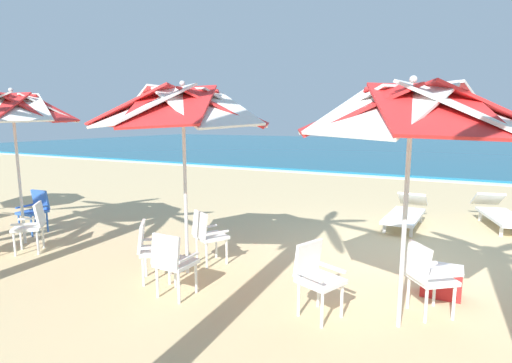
{
  "coord_description": "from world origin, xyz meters",
  "views": [
    {
      "loc": [
        0.62,
        -6.78,
        2.26
      ],
      "look_at": [
        -3.03,
        0.44,
        1.0
      ],
      "focal_mm": 27.26,
      "sensor_mm": 36.0,
      "label": 1
    }
  ],
  "objects_px": {
    "cooler_box": "(441,281)",
    "plastic_chair_6": "(32,224)",
    "beach_umbrella_1": "(183,109)",
    "plastic_chair_4": "(173,260)",
    "plastic_chair_3": "(151,247)",
    "beach_umbrella_0": "(411,112)",
    "plastic_chair_2": "(208,234)",
    "plastic_chair_5": "(35,209)",
    "sun_lounger_0": "(501,213)",
    "plastic_chair_1": "(316,274)",
    "sun_lounger_1": "(406,213)",
    "plastic_chair_0": "(427,274)",
    "beach_umbrella_2": "(13,110)"
  },
  "relations": [
    {
      "from": "plastic_chair_1",
      "to": "sun_lounger_0",
      "type": "xyz_separation_m",
      "value": [
        2.35,
        5.55,
        -0.22
      ]
    },
    {
      "from": "plastic_chair_5",
      "to": "plastic_chair_6",
      "type": "bearing_deg",
      "value": -35.97
    },
    {
      "from": "plastic_chair_2",
      "to": "sun_lounger_0",
      "type": "relative_size",
      "value": 0.39
    },
    {
      "from": "plastic_chair_5",
      "to": "beach_umbrella_0",
      "type": "bearing_deg",
      "value": -4.45
    },
    {
      "from": "beach_umbrella_0",
      "to": "plastic_chair_2",
      "type": "relative_size",
      "value": 3.14
    },
    {
      "from": "sun_lounger_1",
      "to": "plastic_chair_1",
      "type": "bearing_deg",
      "value": -96.17
    },
    {
      "from": "beach_umbrella_1",
      "to": "plastic_chair_3",
      "type": "distance_m",
      "value": 2.01
    },
    {
      "from": "plastic_chair_3",
      "to": "plastic_chair_4",
      "type": "bearing_deg",
      "value": -25.41
    },
    {
      "from": "plastic_chair_1",
      "to": "cooler_box",
      "type": "xyz_separation_m",
      "value": [
        1.3,
        1.22,
        -0.3
      ]
    },
    {
      "from": "plastic_chair_1",
      "to": "plastic_chair_4",
      "type": "height_order",
      "value": "same"
    },
    {
      "from": "beach_umbrella_1",
      "to": "plastic_chair_4",
      "type": "distance_m",
      "value": 2.1
    },
    {
      "from": "sun_lounger_0",
      "to": "cooler_box",
      "type": "bearing_deg",
      "value": -103.55
    },
    {
      "from": "plastic_chair_3",
      "to": "beach_umbrella_1",
      "type": "bearing_deg",
      "value": 58.71
    },
    {
      "from": "plastic_chair_5",
      "to": "sun_lounger_0",
      "type": "bearing_deg",
      "value": 29.65
    },
    {
      "from": "plastic_chair_2",
      "to": "sun_lounger_0",
      "type": "bearing_deg",
      "value": 47.15
    },
    {
      "from": "beach_umbrella_0",
      "to": "plastic_chair_1",
      "type": "distance_m",
      "value": 2.07
    },
    {
      "from": "plastic_chair_0",
      "to": "cooler_box",
      "type": "bearing_deg",
      "value": 76.55
    },
    {
      "from": "plastic_chair_0",
      "to": "plastic_chair_2",
      "type": "height_order",
      "value": "same"
    },
    {
      "from": "plastic_chair_1",
      "to": "beach_umbrella_1",
      "type": "distance_m",
      "value": 2.89
    },
    {
      "from": "beach_umbrella_1",
      "to": "cooler_box",
      "type": "bearing_deg",
      "value": 14.21
    },
    {
      "from": "plastic_chair_1",
      "to": "beach_umbrella_1",
      "type": "relative_size",
      "value": 0.31
    },
    {
      "from": "beach_umbrella_0",
      "to": "plastic_chair_0",
      "type": "xyz_separation_m",
      "value": [
        0.24,
        0.43,
        -1.85
      ]
    },
    {
      "from": "plastic_chair_1",
      "to": "beach_umbrella_1",
      "type": "height_order",
      "value": "beach_umbrella_1"
    },
    {
      "from": "beach_umbrella_0",
      "to": "beach_umbrella_1",
      "type": "xyz_separation_m",
      "value": [
        -3.03,
        0.2,
        0.08
      ]
    },
    {
      "from": "plastic_chair_2",
      "to": "sun_lounger_1",
      "type": "xyz_separation_m",
      "value": [
        2.56,
        3.89,
        -0.22
      ]
    },
    {
      "from": "plastic_chair_3",
      "to": "beach_umbrella_0",
      "type": "bearing_deg",
      "value": 4.4
    },
    {
      "from": "beach_umbrella_0",
      "to": "plastic_chair_2",
      "type": "distance_m",
      "value": 3.56
    },
    {
      "from": "cooler_box",
      "to": "plastic_chair_6",
      "type": "bearing_deg",
      "value": -168.59
    },
    {
      "from": "plastic_chair_3",
      "to": "sun_lounger_1",
      "type": "distance_m",
      "value": 5.61
    },
    {
      "from": "plastic_chair_1",
      "to": "plastic_chair_3",
      "type": "distance_m",
      "value": 2.4
    },
    {
      "from": "plastic_chair_1",
      "to": "plastic_chair_3",
      "type": "bearing_deg",
      "value": -177.59
    },
    {
      "from": "plastic_chair_1",
      "to": "sun_lounger_1",
      "type": "height_order",
      "value": "plastic_chair_1"
    },
    {
      "from": "beach_umbrella_1",
      "to": "plastic_chair_6",
      "type": "height_order",
      "value": "beach_umbrella_1"
    },
    {
      "from": "beach_umbrella_1",
      "to": "plastic_chair_6",
      "type": "relative_size",
      "value": 3.26
    },
    {
      "from": "plastic_chair_6",
      "to": "sun_lounger_0",
      "type": "xyz_separation_m",
      "value": [
        7.45,
        5.63,
        -0.22
      ]
    },
    {
      "from": "sun_lounger_1",
      "to": "cooler_box",
      "type": "xyz_separation_m",
      "value": [
        0.8,
        -3.48,
        -0.08
      ]
    },
    {
      "from": "plastic_chair_1",
      "to": "plastic_chair_3",
      "type": "xyz_separation_m",
      "value": [
        -2.39,
        -0.1,
        0.0
      ]
    },
    {
      "from": "plastic_chair_2",
      "to": "plastic_chair_0",
      "type": "bearing_deg",
      "value": -4.08
    },
    {
      "from": "beach_umbrella_1",
      "to": "plastic_chair_4",
      "type": "relative_size",
      "value": 3.26
    },
    {
      "from": "beach_umbrella_0",
      "to": "plastic_chair_2",
      "type": "bearing_deg",
      "value": 167.57
    },
    {
      "from": "plastic_chair_2",
      "to": "plastic_chair_5",
      "type": "height_order",
      "value": "same"
    },
    {
      "from": "plastic_chair_0",
      "to": "plastic_chair_2",
      "type": "xyz_separation_m",
      "value": [
        -3.2,
        0.23,
        0.0
      ]
    },
    {
      "from": "beach_umbrella_1",
      "to": "plastic_chair_6",
      "type": "xyz_separation_m",
      "value": [
        -2.98,
        -0.43,
        -1.93
      ]
    },
    {
      "from": "beach_umbrella_0",
      "to": "sun_lounger_0",
      "type": "distance_m",
      "value": 5.96
    },
    {
      "from": "plastic_chair_5",
      "to": "sun_lounger_0",
      "type": "height_order",
      "value": "plastic_chair_5"
    },
    {
      "from": "plastic_chair_3",
      "to": "cooler_box",
      "type": "bearing_deg",
      "value": 19.65
    },
    {
      "from": "cooler_box",
      "to": "beach_umbrella_1",
      "type": "bearing_deg",
      "value": -165.79
    },
    {
      "from": "sun_lounger_1",
      "to": "beach_umbrella_2",
      "type": "bearing_deg",
      "value": -143.66
    },
    {
      "from": "beach_umbrella_2",
      "to": "sun_lounger_0",
      "type": "xyz_separation_m",
      "value": [
        8.04,
        5.41,
        -2.18
      ]
    },
    {
      "from": "beach_umbrella_0",
      "to": "sun_lounger_1",
      "type": "bearing_deg",
      "value": 95.1
    }
  ]
}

